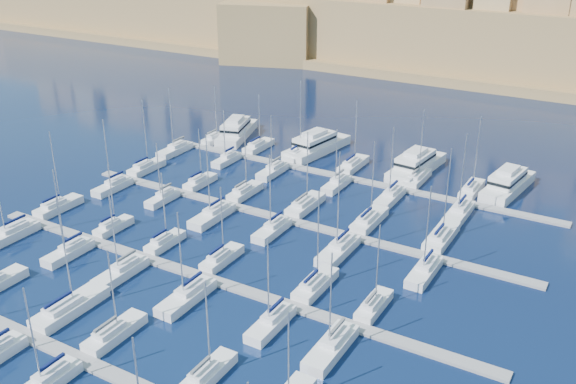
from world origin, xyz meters
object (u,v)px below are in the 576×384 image
Objects in this scene: sailboat_2 at (70,308)px; motor_yacht_b at (316,145)px; sailboat_4 at (208,374)px; motor_yacht_d at (508,183)px; motor_yacht_a at (236,130)px; motor_yacht_c at (416,164)px.

sailboat_2 is 0.88× the size of motor_yacht_b.
sailboat_4 reaches higher than motor_yacht_d.
motor_yacht_b is at bearing 178.78° from motor_yacht_d.
motor_yacht_a is (-44.55, 70.72, 1.00)m from sailboat_4.
sailboat_4 reaches higher than motor_yacht_b.
motor_yacht_a is at bearing -178.56° from motor_yacht_b.
sailboat_4 is at bearing -103.42° from motor_yacht_d.
sailboat_2 is 0.91× the size of motor_yacht_c.
motor_yacht_b is at bearing 108.62° from sailboat_4.
motor_yacht_a is 0.95× the size of motor_yacht_b.
sailboat_2 is 73.03m from motor_yacht_c.
sailboat_2 is at bearing -89.49° from motor_yacht_b.
motor_yacht_c is at bearing 72.40° from sailboat_2.
motor_yacht_d is at bearing -0.33° from motor_yacht_a.
motor_yacht_c is at bearing -0.61° from motor_yacht_b.
motor_yacht_c is 18.10m from motor_yacht_d.
sailboat_4 is 71.01m from motor_yacht_c.
motor_yacht_a is 1.06× the size of motor_yacht_d.
motor_yacht_a is 43.26m from motor_yacht_c.
sailboat_2 is 79.83m from motor_yacht_d.
sailboat_2 is 23.42m from sailboat_4.
sailboat_4 reaches higher than motor_yacht_c.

